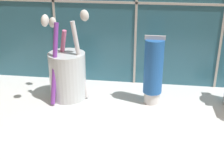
{
  "coord_description": "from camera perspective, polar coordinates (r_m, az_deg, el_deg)",
  "views": [
    {
      "loc": [
        5.94,
        -48.92,
        32.15
      ],
      "look_at": [
        -1.38,
        3.55,
        8.88
      ],
      "focal_mm": 50.0,
      "sensor_mm": 36.0,
      "label": 1
    }
  ],
  "objects": [
    {
      "name": "toothbrush_cup",
      "position": [
        0.65,
        -8.16,
        1.14
      ],
      "size": [
        9.7,
        9.42,
        18.86
      ],
      "color": "silver",
      "rests_on": "sink_counter"
    },
    {
      "name": "toothpaste_tube",
      "position": [
        0.62,
        7.56,
        1.69
      ],
      "size": [
        3.97,
        3.78,
        14.2
      ],
      "color": "white",
      "rests_on": "sink_counter"
    },
    {
      "name": "sink_counter",
      "position": [
        0.58,
        0.87,
        -8.58
      ],
      "size": [
        73.44,
        37.77,
        2.0
      ],
      "primitive_type": "cube",
      "color": "white",
      "rests_on": "ground"
    }
  ]
}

